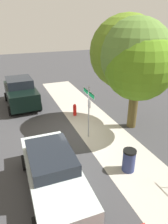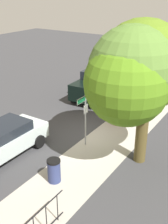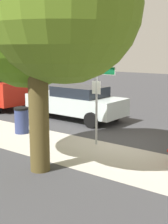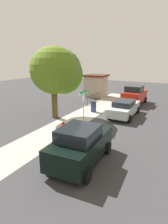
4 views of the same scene
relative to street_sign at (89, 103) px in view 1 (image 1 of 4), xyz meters
name	(u,v)px [view 1 (image 1 of 4)]	position (x,y,z in m)	size (l,w,h in m)	color
ground_plane	(78,133)	(-0.54, -0.40, -1.93)	(60.00, 60.00, 0.00)	#38383A
sidewalk_strip	(117,147)	(1.46, 0.90, -1.93)	(24.00, 2.60, 0.00)	#A9A397
street_sign	(89,103)	(0.00, 0.00, 0.00)	(1.37, 0.07, 2.79)	#9EA0A5
shade_tree	(131,56)	(-0.07, 2.30, 2.13)	(4.89, 3.82, 6.08)	brown
car_black	(21,92)	(-5.80, -2.80, -0.95)	(4.26, 2.28, 1.96)	black
car_silver	(53,172)	(2.95, -2.62, -1.14)	(4.66, 2.02, 1.51)	#B5C2C0
fire_hydrant	(75,110)	(-2.78, 0.20, -1.54)	(0.42, 0.22, 0.78)	red
trash_bin	(129,160)	(3.08, 0.50, -1.43)	(0.55, 0.55, 0.98)	navy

